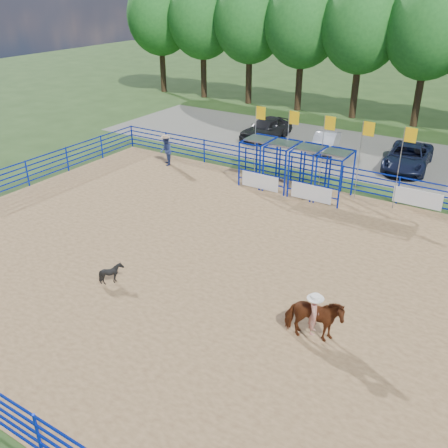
% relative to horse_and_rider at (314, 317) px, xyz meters
% --- Properties ---
extents(ground, '(120.00, 120.00, 0.00)m').
position_rel_horse_and_rider_xyz_m(ground, '(-3.66, 2.36, -0.89)').
color(ground, '#314E1F').
rests_on(ground, ground).
extents(arena_dirt, '(30.00, 20.00, 0.02)m').
position_rel_horse_and_rider_xyz_m(arena_dirt, '(-3.66, 2.36, -0.88)').
color(arena_dirt, '#A57F52').
rests_on(arena_dirt, ground).
extents(gravel_strip, '(40.00, 10.00, 0.01)m').
position_rel_horse_and_rider_xyz_m(gravel_strip, '(-3.66, 19.36, -0.89)').
color(gravel_strip, slate).
rests_on(gravel_strip, ground).
extents(horse_and_rider, '(2.05, 1.32, 2.34)m').
position_rel_horse_and_rider_xyz_m(horse_and_rider, '(0.00, 0.00, 0.00)').
color(horse_and_rider, '#5C2912').
rests_on(horse_and_rider, arena_dirt).
extents(calf, '(0.84, 0.77, 0.83)m').
position_rel_horse_and_rider_xyz_m(calf, '(-7.75, -0.99, -0.46)').
color(calf, black).
rests_on(calf, arena_dirt).
extents(spectator_cowboy, '(1.10, 1.11, 1.87)m').
position_rel_horse_and_rider_xyz_m(spectator_cowboy, '(-14.35, 10.67, 0.06)').
color(spectator_cowboy, navy).
rests_on(spectator_cowboy, arena_dirt).
extents(car_a, '(2.56, 4.79, 1.55)m').
position_rel_horse_and_rider_xyz_m(car_a, '(-11.83, 19.05, -0.11)').
color(car_a, black).
rests_on(car_a, gravel_strip).
extents(car_b, '(2.20, 4.21, 1.32)m').
position_rel_horse_and_rider_xyz_m(car_b, '(-7.15, 18.91, -0.22)').
color(car_b, '#999CA1').
rests_on(car_b, gravel_strip).
extents(car_c, '(2.88, 5.48, 1.47)m').
position_rel_horse_and_rider_xyz_m(car_c, '(-1.60, 18.06, -0.15)').
color(car_c, '#131A31').
rests_on(car_c, gravel_strip).
extents(perimeter_fence, '(30.10, 20.10, 1.50)m').
position_rel_horse_and_rider_xyz_m(perimeter_fence, '(-3.66, 2.36, -0.14)').
color(perimeter_fence, '#0823BA').
rests_on(perimeter_fence, ground).
extents(chute_assembly, '(19.32, 2.41, 4.20)m').
position_rel_horse_and_rider_xyz_m(chute_assembly, '(-5.56, 11.20, 0.37)').
color(chute_assembly, '#0823BA').
rests_on(chute_assembly, ground).
extents(treeline, '(56.40, 6.40, 11.24)m').
position_rel_horse_and_rider_xyz_m(treeline, '(-3.66, 28.36, 6.64)').
color(treeline, '#3F2B19').
rests_on(treeline, ground).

